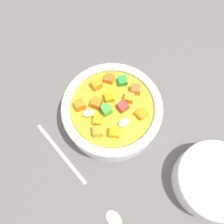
# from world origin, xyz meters

# --- Properties ---
(ground_plane) EXTENTS (1.40, 1.40, 0.02)m
(ground_plane) POSITION_xyz_m (0.00, 0.00, -0.01)
(ground_plane) COLOR #565451
(soup_bowl_main) EXTENTS (0.17, 0.17, 0.07)m
(soup_bowl_main) POSITION_xyz_m (0.00, -0.00, 0.03)
(soup_bowl_main) COLOR white
(soup_bowl_main) RESTS_ON ground_plane
(spoon) EXTENTS (0.16, 0.17, 0.01)m
(spoon) POSITION_xyz_m (0.12, -0.04, 0.00)
(spoon) COLOR silver
(spoon) RESTS_ON ground_plane
(side_bowl_small) EXTENTS (0.12, 0.12, 0.05)m
(side_bowl_small) POSITION_xyz_m (0.10, 0.17, 0.02)
(side_bowl_small) COLOR white
(side_bowl_small) RESTS_ON ground_plane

